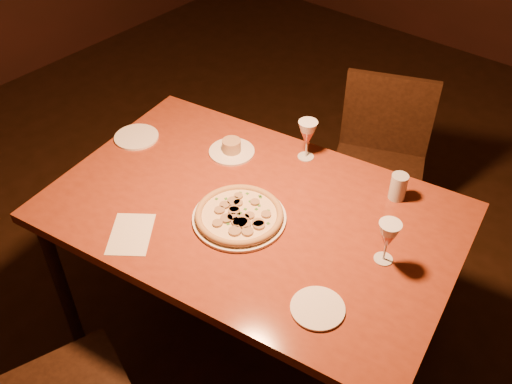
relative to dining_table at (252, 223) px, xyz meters
The scene contains 11 objects.
floor 0.76m from the dining_table, 106.04° to the right, with size 7.00×7.00×0.00m, color black.
dining_table is the anchor object (origin of this frame).
chair_far 0.97m from the dining_table, 86.94° to the left, with size 0.59×0.59×0.93m.
pizza_plate 0.12m from the dining_table, 90.02° to the right, with size 0.35×0.35×0.04m.
ramekin_saucer 0.38m from the dining_table, 143.67° to the left, with size 0.20×0.20×0.06m.
wine_glass_far 0.43m from the dining_table, 94.88° to the left, with size 0.08×0.08×0.18m, color #C55F52, non-canonical shape.
wine_glass_right 0.55m from the dining_table, 10.24° to the left, with size 0.08×0.08×0.17m, color #C55F52, non-canonical shape.
water_tumbler 0.58m from the dining_table, 46.47° to the left, with size 0.07×0.07×0.11m, color #AAB4BA.
side_plate_left 0.70m from the dining_table, behind, with size 0.20×0.20×0.01m, color white.
side_plate_near 0.52m from the dining_table, 26.15° to the right, with size 0.18×0.18×0.01m, color white.
menu_card 0.47m from the dining_table, 123.10° to the right, with size 0.15×0.22×0.00m, color silver.
Camera 1 is at (1.07, -1.12, 2.31)m, focal length 40.00 mm.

